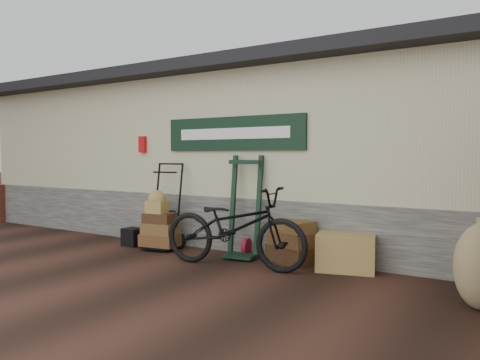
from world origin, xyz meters
name	(u,v)px	position (x,y,z in m)	size (l,w,h in m)	color
ground	(214,266)	(0.00, 0.00, 0.00)	(80.00, 80.00, 0.00)	black
station_building	(296,154)	(-0.01, 2.74, 1.61)	(14.40, 4.10, 3.20)	#4C4C47
porter_trolley	(165,205)	(-1.47, 0.64, 0.75)	(0.75, 0.56, 1.49)	black
green_barrow	(244,207)	(0.05, 0.76, 0.80)	(0.57, 0.49, 1.59)	black
suitcase_stack	(292,241)	(0.84, 0.85, 0.32)	(0.73, 0.46, 0.64)	#331B10
wicker_hamper	(346,252)	(1.69, 0.79, 0.26)	(0.78, 0.51, 0.51)	olive
black_trunk	(133,237)	(-2.10, 0.48, 0.16)	(0.31, 0.27, 0.31)	black
bicycle	(234,222)	(0.27, 0.12, 0.64)	(2.21, 0.77, 1.28)	black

